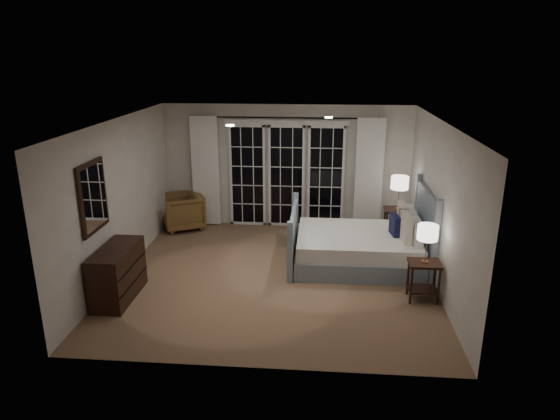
# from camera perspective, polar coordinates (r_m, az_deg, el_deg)

# --- Properties ---
(floor) EXTENTS (5.00, 5.00, 0.00)m
(floor) POSITION_cam_1_polar(r_m,az_deg,el_deg) (8.21, -0.54, -7.48)
(floor) COLOR #8C6B4B
(floor) RESTS_ON ground
(ceiling) EXTENTS (5.00, 5.00, 0.00)m
(ceiling) POSITION_cam_1_polar(r_m,az_deg,el_deg) (7.49, -0.59, 10.09)
(ceiling) COLOR white
(ceiling) RESTS_ON wall_back
(wall_left) EXTENTS (0.02, 5.00, 2.50)m
(wall_left) POSITION_cam_1_polar(r_m,az_deg,el_deg) (8.36, -17.88, 1.28)
(wall_left) COLOR silver
(wall_left) RESTS_ON floor
(wall_right) EXTENTS (0.02, 5.00, 2.50)m
(wall_right) POSITION_cam_1_polar(r_m,az_deg,el_deg) (7.93, 17.72, 0.42)
(wall_right) COLOR silver
(wall_right) RESTS_ON floor
(wall_back) EXTENTS (5.00, 0.02, 2.50)m
(wall_back) POSITION_cam_1_polar(r_m,az_deg,el_deg) (10.17, 0.76, 4.98)
(wall_back) COLOR silver
(wall_back) RESTS_ON floor
(wall_front) EXTENTS (5.00, 0.02, 2.50)m
(wall_front) POSITION_cam_1_polar(r_m,az_deg,el_deg) (5.43, -3.05, -6.74)
(wall_front) COLOR silver
(wall_front) RESTS_ON floor
(french_doors) EXTENTS (2.50, 0.04, 2.20)m
(french_doors) POSITION_cam_1_polar(r_m,az_deg,el_deg) (10.17, 0.74, 4.04)
(french_doors) COLOR black
(french_doors) RESTS_ON wall_back
(curtain_rod) EXTENTS (3.50, 0.03, 0.03)m
(curtain_rod) POSITION_cam_1_polar(r_m,az_deg,el_deg) (9.90, 0.74, 10.50)
(curtain_rod) COLOR black
(curtain_rod) RESTS_ON wall_back
(curtain_left) EXTENTS (0.55, 0.10, 2.25)m
(curtain_left) POSITION_cam_1_polar(r_m,az_deg,el_deg) (10.32, -8.49, 4.40)
(curtain_left) COLOR white
(curtain_left) RESTS_ON curtain_rod
(curtain_right) EXTENTS (0.55, 0.10, 2.25)m
(curtain_right) POSITION_cam_1_polar(r_m,az_deg,el_deg) (10.10, 10.11, 4.02)
(curtain_right) COLOR white
(curtain_right) RESTS_ON curtain_rod
(downlight_a) EXTENTS (0.12, 0.12, 0.01)m
(downlight_a) POSITION_cam_1_polar(r_m,az_deg,el_deg) (8.06, 5.59, 10.48)
(downlight_a) COLOR white
(downlight_a) RESTS_ON ceiling
(downlight_b) EXTENTS (0.12, 0.12, 0.01)m
(downlight_b) POSITION_cam_1_polar(r_m,az_deg,el_deg) (7.18, -5.73, 9.59)
(downlight_b) COLOR white
(downlight_b) RESTS_ON ceiling
(bed) EXTENTS (2.26, 1.62, 1.32)m
(bed) POSITION_cam_1_polar(r_m,az_deg,el_deg) (8.60, 9.27, -4.10)
(bed) COLOR #8590A1
(bed) RESTS_ON floor
(nightstand_left) EXTENTS (0.46, 0.37, 0.60)m
(nightstand_left) POSITION_cam_1_polar(r_m,az_deg,el_deg) (7.59, 16.09, -7.18)
(nightstand_left) COLOR black
(nightstand_left) RESTS_ON floor
(nightstand_right) EXTENTS (0.50, 0.40, 0.65)m
(nightstand_right) POSITION_cam_1_polar(r_m,az_deg,el_deg) (9.75, 13.22, -1.11)
(nightstand_right) COLOR black
(nightstand_right) RESTS_ON floor
(lamp_left) EXTENTS (0.29, 0.29, 0.56)m
(lamp_left) POSITION_cam_1_polar(r_m,az_deg,el_deg) (7.35, 16.53, -2.53)
(lamp_left) COLOR #AB7644
(lamp_left) RESTS_ON nightstand_left
(lamp_right) EXTENTS (0.33, 0.33, 0.63)m
(lamp_right) POSITION_cam_1_polar(r_m,az_deg,el_deg) (9.54, 13.52, 3.02)
(lamp_right) COLOR #AB7644
(lamp_right) RESTS_ON nightstand_right
(armchair) EXTENTS (1.06, 1.05, 0.73)m
(armchair) POSITION_cam_1_polar(r_m,az_deg,el_deg) (10.38, -11.06, -0.16)
(armchair) COLOR brown
(armchair) RESTS_ON floor
(dresser) EXTENTS (0.47, 1.11, 0.79)m
(dresser) POSITION_cam_1_polar(r_m,az_deg,el_deg) (7.73, -18.06, -6.89)
(dresser) COLOR black
(dresser) RESTS_ON floor
(mirror) EXTENTS (0.05, 0.85, 1.00)m
(mirror) POSITION_cam_1_polar(r_m,az_deg,el_deg) (7.44, -20.58, 1.40)
(mirror) COLOR black
(mirror) RESTS_ON wall_left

